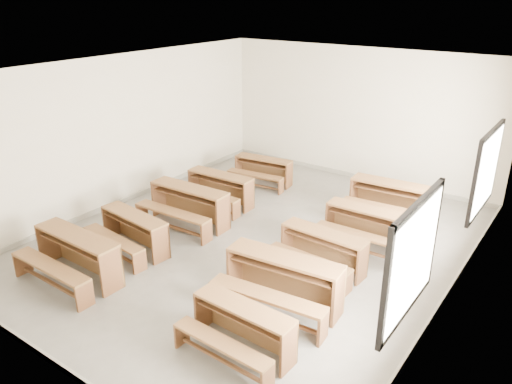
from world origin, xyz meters
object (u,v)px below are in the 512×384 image
Objects in this scene: desk_set_6 at (282,278)px; desk_set_5 at (242,326)px; desk_set_7 at (322,248)px; desk_set_3 at (219,187)px; desk_set_4 at (263,169)px; desk_set_9 at (393,199)px; desk_set_8 at (366,224)px; desk_set_0 at (75,253)px; desk_set_1 at (133,230)px; desk_set_2 at (188,203)px.

desk_set_5 is at bearing -89.90° from desk_set_6.
desk_set_7 is at bearing 85.59° from desk_set_6.
desk_set_3 is 3.99m from desk_set_6.
desk_set_4 is (0.05, 1.59, -0.03)m from desk_set_3.
desk_set_8 is at bearing -93.82° from desk_set_9.
desk_set_0 is 4.06m from desk_set_7.
desk_set_6 reaches higher than desk_set_8.
desk_set_5 is at bearing 3.03° from desk_set_0.
desk_set_4 is 0.97× the size of desk_set_7.
desk_set_0 is 1.15× the size of desk_set_4.
desk_set_8 reaches higher than desk_set_1.
desk_set_1 is 3.15m from desk_set_6.
desk_set_7 is (3.14, 2.57, -0.05)m from desk_set_0.
desk_set_5 is 5.00m from desk_set_9.
desk_set_5 is 3.69m from desk_set_8.
desk_set_7 is 0.85× the size of desk_set_9.
desk_set_6 is at bearing -58.85° from desk_set_4.
desk_set_7 is at bearing 29.77° from desk_set_1.
desk_set_3 reaches higher than desk_set_1.
desk_set_8 is (3.38, 3.82, -0.04)m from desk_set_0.
desk_set_0 is at bearing -127.42° from desk_set_9.
desk_set_3 is at bearing 134.52° from desk_set_5.
desk_set_6 is at bearing -39.03° from desk_set_3.
desk_set_0 is 5.10m from desk_set_8.
desk_set_1 is 1.01× the size of desk_set_3.
desk_set_6 is at bearing -86.19° from desk_set_7.
desk_set_5 is (3.30, -3.56, -0.02)m from desk_set_3.
desk_set_5 is (3.26, -1.06, -0.02)m from desk_set_1.
desk_set_9 is (3.36, 3.95, 0.06)m from desk_set_1.
desk_set_0 is at bearing -97.29° from desk_set_4.
desk_set_9 is (0.21, 3.84, -0.00)m from desk_set_6.
desk_set_7 is 2.58m from desk_set_9.
desk_set_4 is at bearing 86.11° from desk_set_3.
desk_set_3 is 0.85× the size of desk_set_6.
desk_set_2 is 0.94× the size of desk_set_6.
desk_set_6 is at bearing 7.81° from desk_set_1.
desk_set_1 reaches higher than desk_set_7.
desk_set_6 is (3.17, 1.30, 0.02)m from desk_set_0.
desk_set_2 is 3.04m from desk_set_7.
desk_set_0 is at bearing -132.49° from desk_set_8.
desk_set_8 is (0.22, 2.53, -0.06)m from desk_set_6.
desk_set_2 is 0.97× the size of desk_set_9.
desk_set_6 is 1.21× the size of desk_set_7.
desk_set_3 is (-0.02, 3.70, -0.04)m from desk_set_0.
desk_set_4 is at bearing 155.27° from desk_set_8.
desk_set_3 is 1.02× the size of desk_set_7.
desk_set_5 is (3.28, 0.14, -0.07)m from desk_set_0.
desk_set_8 is (3.36, 2.63, 0.01)m from desk_set_1.
desk_set_3 is at bearing 96.74° from desk_set_1.
desk_set_0 is 1.09× the size of desk_set_3.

